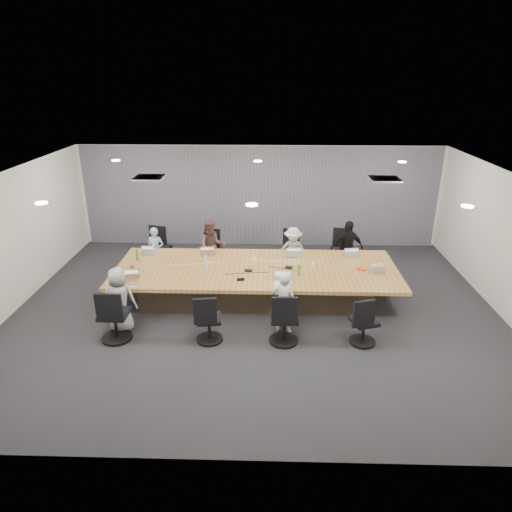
{
  "coord_description": "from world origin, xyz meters",
  "views": [
    {
      "loc": [
        0.26,
        -8.42,
        4.61
      ],
      "look_at": [
        0.0,
        0.4,
        1.05
      ],
      "focal_mm": 32.0,
      "sensor_mm": 36.0,
      "label": 1
    }
  ],
  "objects_px": {
    "chair_7": "(364,325)",
    "bottle_green_right": "(299,270)",
    "person_0": "(156,251)",
    "stapler": "(241,279)",
    "laptop_1": "(209,253)",
    "bottle_clear": "(206,261)",
    "conference_table": "(256,282)",
    "laptop_3": "(351,254)",
    "laptop_2": "(294,254)",
    "snack_packet": "(361,269)",
    "mug_brown": "(132,268)",
    "person_6": "(284,303)",
    "laptop_6": "(283,284)",
    "chair_1": "(214,254)",
    "bottle_green_left": "(137,254)",
    "chair_4": "(115,318)",
    "person_2": "(293,251)",
    "laptop_0": "(149,252)",
    "chair_3": "(344,254)",
    "chair_5": "(209,322)",
    "canvas_bag": "(377,268)",
    "chair_2": "(292,254)",
    "laptop_4": "(127,282)",
    "person_1": "(212,247)",
    "person_3": "(347,248)",
    "person_4": "(119,299)",
    "chair_0": "(159,251)"
  },
  "relations": [
    {
      "from": "laptop_1",
      "to": "bottle_clear",
      "type": "bearing_deg",
      "value": 84.91
    },
    {
      "from": "conference_table",
      "to": "chair_7",
      "type": "height_order",
      "value": "chair_7"
    },
    {
      "from": "laptop_0",
      "to": "mug_brown",
      "type": "distance_m",
      "value": 1.0
    },
    {
      "from": "chair_1",
      "to": "chair_7",
      "type": "distance_m",
      "value": 4.6
    },
    {
      "from": "laptop_6",
      "to": "person_2",
      "type": "bearing_deg",
      "value": 87.7
    },
    {
      "from": "chair_7",
      "to": "canvas_bag",
      "type": "distance_m",
      "value": 1.71
    },
    {
      "from": "person_0",
      "to": "mug_brown",
      "type": "relative_size",
      "value": 11.69
    },
    {
      "from": "laptop_6",
      "to": "mug_brown",
      "type": "distance_m",
      "value": 3.23
    },
    {
      "from": "chair_2",
      "to": "laptop_4",
      "type": "distance_m",
      "value": 4.23
    },
    {
      "from": "chair_1",
      "to": "person_6",
      "type": "bearing_deg",
      "value": 131.99
    },
    {
      "from": "chair_4",
      "to": "person_2",
      "type": "distance_m",
      "value": 4.56
    },
    {
      "from": "chair_0",
      "to": "laptop_1",
      "type": "bearing_deg",
      "value": 163.1
    },
    {
      "from": "person_3",
      "to": "laptop_6",
      "type": "bearing_deg",
      "value": -137.49
    },
    {
      "from": "person_2",
      "to": "chair_0",
      "type": "bearing_deg",
      "value": 173.89
    },
    {
      "from": "chair_5",
      "to": "laptop_0",
      "type": "relative_size",
      "value": 2.6
    },
    {
      "from": "person_3",
      "to": "stapler",
      "type": "distance_m",
      "value": 3.16
    },
    {
      "from": "person_1",
      "to": "bottle_clear",
      "type": "distance_m",
      "value": 1.32
    },
    {
      "from": "chair_3",
      "to": "laptop_4",
      "type": "distance_m",
      "value": 5.32
    },
    {
      "from": "stapler",
      "to": "mug_brown",
      "type": "bearing_deg",
      "value": 157.7
    },
    {
      "from": "person_0",
      "to": "stapler",
      "type": "bearing_deg",
      "value": -38.29
    },
    {
      "from": "person_0",
      "to": "bottle_green_right",
      "type": "distance_m",
      "value": 3.8
    },
    {
      "from": "chair_7",
      "to": "bottle_green_right",
      "type": "xyz_separation_m",
      "value": [
        -1.1,
        1.35,
        0.48
      ]
    },
    {
      "from": "bottle_clear",
      "to": "snack_packet",
      "type": "bearing_deg",
      "value": -1.62
    },
    {
      "from": "laptop_2",
      "to": "bottle_green_left",
      "type": "bearing_deg",
      "value": 1.19
    },
    {
      "from": "person_6",
      "to": "canvas_bag",
      "type": "height_order",
      "value": "person_6"
    },
    {
      "from": "laptop_6",
      "to": "stapler",
      "type": "xyz_separation_m",
      "value": [
        -0.85,
        0.14,
        0.02
      ]
    },
    {
      "from": "person_6",
      "to": "laptop_6",
      "type": "relative_size",
      "value": 3.63
    },
    {
      "from": "laptop_4",
      "to": "laptop_6",
      "type": "height_order",
      "value": "same"
    },
    {
      "from": "chair_3",
      "to": "chair_1",
      "type": "bearing_deg",
      "value": 13.39
    },
    {
      "from": "chair_2",
      "to": "canvas_bag",
      "type": "height_order",
      "value": "canvas_bag"
    },
    {
      "from": "laptop_6",
      "to": "conference_table",
      "type": "bearing_deg",
      "value": 130.24
    },
    {
      "from": "conference_table",
      "to": "laptop_3",
      "type": "height_order",
      "value": "laptop_3"
    },
    {
      "from": "laptop_3",
      "to": "bottle_green_left",
      "type": "xyz_separation_m",
      "value": [
        -4.79,
        -0.41,
        0.12
      ]
    },
    {
      "from": "person_6",
      "to": "canvas_bag",
      "type": "xyz_separation_m",
      "value": [
        1.98,
        1.21,
        0.2
      ]
    },
    {
      "from": "person_1",
      "to": "bottle_clear",
      "type": "bearing_deg",
      "value": -103.76
    },
    {
      "from": "laptop_2",
      "to": "conference_table",
      "type": "bearing_deg",
      "value": 37.79
    },
    {
      "from": "person_2",
      "to": "person_6",
      "type": "bearing_deg",
      "value": -96.3
    },
    {
      "from": "chair_1",
      "to": "chair_4",
      "type": "bearing_deg",
      "value": 80.54
    },
    {
      "from": "person_4",
      "to": "snack_packet",
      "type": "distance_m",
      "value": 4.93
    },
    {
      "from": "chair_1",
      "to": "chair_4",
      "type": "relative_size",
      "value": 0.84
    },
    {
      "from": "chair_5",
      "to": "person_4",
      "type": "xyz_separation_m",
      "value": [
        -1.73,
        0.35,
        0.26
      ]
    },
    {
      "from": "laptop_0",
      "to": "person_4",
      "type": "bearing_deg",
      "value": 91.86
    },
    {
      "from": "laptop_2",
      "to": "canvas_bag",
      "type": "height_order",
      "value": "canvas_bag"
    },
    {
      "from": "laptop_2",
      "to": "snack_packet",
      "type": "bearing_deg",
      "value": 142.48
    },
    {
      "from": "bottle_green_right",
      "to": "chair_7",
      "type": "bearing_deg",
      "value": -50.62
    },
    {
      "from": "chair_0",
      "to": "bottle_clear",
      "type": "height_order",
      "value": "bottle_clear"
    },
    {
      "from": "person_0",
      "to": "stapler",
      "type": "xyz_separation_m",
      "value": [
        2.2,
        -2.01,
        0.19
      ]
    },
    {
      "from": "laptop_3",
      "to": "person_6",
      "type": "bearing_deg",
      "value": 47.71
    },
    {
      "from": "snack_packet",
      "to": "chair_1",
      "type": "bearing_deg",
      "value": 152.19
    },
    {
      "from": "person_0",
      "to": "snack_packet",
      "type": "xyz_separation_m",
      "value": [
        4.71,
        -1.4,
        0.18
      ]
    }
  ]
}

